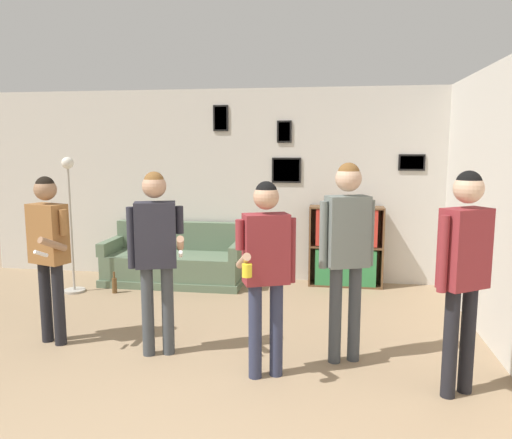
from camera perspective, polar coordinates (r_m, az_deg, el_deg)
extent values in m
cube|color=beige|center=(7.14, -1.07, 3.92)|extent=(7.85, 0.06, 2.70)
cube|color=black|center=(7.16, -4.05, 11.48)|extent=(0.21, 0.02, 0.36)
cube|color=beige|center=(7.15, -4.06, 11.48)|extent=(0.17, 0.01, 0.32)
cube|color=black|center=(7.01, 3.50, 5.64)|extent=(0.41, 0.02, 0.35)
cube|color=gray|center=(7.00, 3.49, 5.64)|extent=(0.36, 0.01, 0.31)
cube|color=black|center=(7.01, 3.25, 9.99)|extent=(0.20, 0.02, 0.30)
cube|color=beige|center=(7.00, 3.25, 10.00)|extent=(0.16, 0.01, 0.26)
cube|color=black|center=(7.05, 17.37, 6.24)|extent=(0.35, 0.02, 0.22)
cube|color=#B2B2BC|center=(7.05, 17.38, 6.24)|extent=(0.30, 0.01, 0.17)
cube|color=beige|center=(4.98, 26.72, 1.09)|extent=(0.06, 6.96, 2.70)
cube|color=#5B7056|center=(7.14, -9.31, -6.80)|extent=(1.94, 0.80, 0.10)
cube|color=#5B7056|center=(7.08, -9.35, -5.16)|extent=(1.88, 0.74, 0.32)
cube|color=#5B7056|center=(7.32, -8.62, -1.81)|extent=(1.88, 0.14, 0.40)
cube|color=#5B7056|center=(7.36, -16.16, -2.87)|extent=(0.12, 0.74, 0.18)
cube|color=#5B7056|center=(6.81, -2.08, -3.45)|extent=(0.12, 0.74, 0.18)
cube|color=brown|center=(6.93, 6.19, -2.95)|extent=(0.02, 0.30, 1.10)
cube|color=brown|center=(6.96, 14.22, -3.12)|extent=(0.02, 0.30, 1.10)
cube|color=brown|center=(7.07, 10.19, -2.81)|extent=(1.00, 0.01, 1.10)
cube|color=brown|center=(7.05, 10.10, -7.31)|extent=(0.95, 0.30, 0.02)
cube|color=brown|center=(6.84, 10.33, 1.36)|extent=(0.95, 0.30, 0.02)
cube|color=brown|center=(6.93, 10.22, -3.04)|extent=(0.95, 0.30, 0.02)
cube|color=#338447|center=(6.98, 10.16, -5.29)|extent=(0.82, 0.26, 0.49)
cube|color=red|center=(6.87, 10.28, -0.84)|extent=(0.82, 0.26, 0.49)
cylinder|color=#ADA89E|center=(7.07, -20.03, -7.64)|extent=(0.28, 0.28, 0.03)
cylinder|color=#ADA89E|center=(6.90, -20.37, -1.13)|extent=(0.03, 0.03, 1.60)
sphere|color=white|center=(6.82, -20.74, 6.07)|extent=(0.15, 0.15, 0.15)
cylinder|color=black|center=(5.34, -22.89, -8.66)|extent=(0.11, 0.11, 0.80)
cylinder|color=black|center=(5.21, -21.61, -9.02)|extent=(0.11, 0.11, 0.80)
cube|color=#936033|center=(5.12, -22.68, -1.50)|extent=(0.41, 0.31, 0.57)
sphere|color=#997051|center=(5.07, -22.95, 3.18)|extent=(0.21, 0.21, 0.21)
sphere|color=black|center=(5.07, -22.97, 3.58)|extent=(0.18, 0.18, 0.18)
cylinder|color=#936033|center=(4.94, -21.16, -0.31)|extent=(0.07, 0.07, 0.24)
cylinder|color=#997051|center=(4.89, -22.21, -2.63)|extent=(0.15, 0.30, 0.18)
cylinder|color=white|center=(4.82, -23.37, -3.60)|extent=(0.08, 0.14, 0.09)
cylinder|color=#936033|center=(5.29, -24.16, -1.55)|extent=(0.07, 0.07, 0.53)
cylinder|color=#3D4247|center=(4.72, -12.26, -10.22)|extent=(0.11, 0.11, 0.83)
cylinder|color=#3D4247|center=(4.71, -10.04, -10.19)|extent=(0.11, 0.11, 0.83)
cube|color=#282833|center=(4.54, -11.41, -1.71)|extent=(0.40, 0.30, 0.59)
sphere|color=tan|center=(4.49, -11.57, 3.77)|extent=(0.21, 0.21, 0.21)
sphere|color=brown|center=(4.49, -11.58, 4.25)|extent=(0.18, 0.18, 0.18)
cylinder|color=#282833|center=(4.52, -8.73, -0.03)|extent=(0.07, 0.07, 0.25)
cylinder|color=tan|center=(4.41, -8.66, -2.71)|extent=(0.15, 0.31, 0.19)
cylinder|color=white|center=(4.29, -8.61, -3.90)|extent=(0.08, 0.14, 0.09)
cylinder|color=#282833|center=(4.56, -14.10, -2.05)|extent=(0.07, 0.07, 0.55)
cylinder|color=#2D334C|center=(4.20, -0.10, -12.63)|extent=(0.11, 0.11, 0.80)
cylinder|color=#2D334C|center=(4.24, 2.33, -12.42)|extent=(0.11, 0.11, 0.80)
cube|color=maroon|center=(4.02, 1.15, -3.36)|extent=(0.41, 0.32, 0.57)
sphere|color=tan|center=(3.96, 1.17, 2.62)|extent=(0.21, 0.21, 0.21)
sphere|color=black|center=(3.95, 1.17, 3.14)|extent=(0.18, 0.18, 0.18)
cylinder|color=maroon|center=(4.08, 4.08, -3.53)|extent=(0.07, 0.07, 0.54)
cylinder|color=maroon|center=(3.95, -1.87, -1.75)|extent=(0.07, 0.07, 0.24)
cylinder|color=tan|center=(3.86, -1.46, -4.76)|extent=(0.17, 0.30, 0.18)
cylinder|color=yellow|center=(3.74, -1.04, -5.84)|extent=(0.08, 0.08, 0.10)
cylinder|color=#3D4247|center=(4.52, 9.05, -10.72)|extent=(0.11, 0.11, 0.87)
cylinder|color=#3D4247|center=(4.58, 11.17, -10.49)|extent=(0.11, 0.11, 0.87)
cube|color=slate|center=(4.37, 10.37, -1.35)|extent=(0.41, 0.32, 0.62)
sphere|color=#D1A889|center=(4.31, 10.53, 4.64)|extent=(0.22, 0.22, 0.22)
sphere|color=brown|center=(4.31, 10.54, 5.16)|extent=(0.19, 0.19, 0.19)
cylinder|color=slate|center=(4.46, 12.91, -1.51)|extent=(0.07, 0.07, 0.58)
cylinder|color=slate|center=(4.29, 7.71, -1.75)|extent=(0.07, 0.07, 0.58)
cylinder|color=black|center=(4.16, 21.33, -13.08)|extent=(0.11, 0.11, 0.85)
cylinder|color=black|center=(4.28, 23.02, -12.53)|extent=(0.11, 0.11, 0.85)
cube|color=maroon|center=(4.02, 22.76, -3.07)|extent=(0.41, 0.37, 0.60)
sphere|color=#D1A889|center=(3.96, 23.13, 3.28)|extent=(0.22, 0.22, 0.22)
sphere|color=black|center=(3.96, 23.16, 3.83)|extent=(0.19, 0.19, 0.19)
cylinder|color=maroon|center=(4.19, 24.71, -3.07)|extent=(0.07, 0.07, 0.57)
cylinder|color=maroon|center=(3.87, 20.61, -3.72)|extent=(0.07, 0.07, 0.57)
cylinder|color=brown|center=(6.83, -15.87, -7.27)|extent=(0.06, 0.06, 0.20)
cylinder|color=brown|center=(6.79, -15.92, -6.12)|extent=(0.03, 0.03, 0.08)
cylinder|color=blue|center=(6.85, 12.31, 1.87)|extent=(0.07, 0.07, 0.11)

